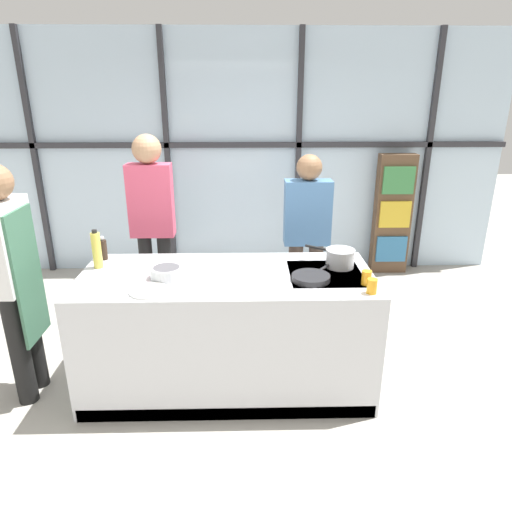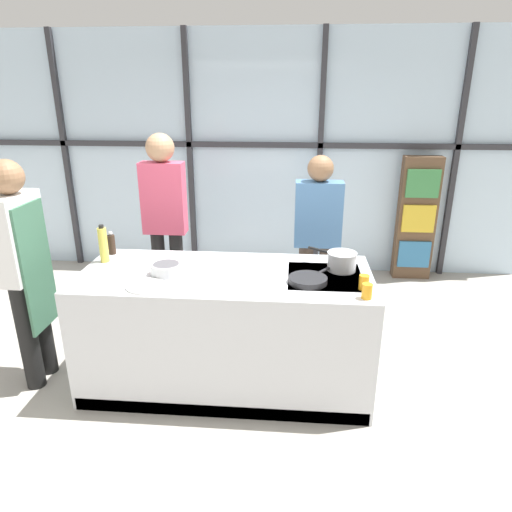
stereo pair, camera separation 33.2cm
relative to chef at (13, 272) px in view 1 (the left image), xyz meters
The scene contains 15 objects.
ground_plane 1.76m from the chef, ahead, with size 18.00×18.00×0.00m, color #ADA89E.
back_window_wall 2.96m from the chef, 60.19° to the left, with size 6.40×0.10×2.80m.
bookshelf 4.12m from the chef, 34.99° to the left, with size 0.43×0.19×1.45m.
demo_island 1.55m from the chef, ahead, with size 2.10×0.89×0.91m.
chef is the anchor object (origin of this frame).
spectator_far_left 1.30m from the chef, 54.39° to the left, with size 0.39×0.25×1.80m.
spectator_center_left 2.40m from the chef, 26.13° to the left, with size 0.42×0.23×1.63m.
frying_pan 2.05m from the chef, ahead, with size 0.35×0.42×0.04m.
saucepan 2.30m from the chef, ahead, with size 0.35×0.28×0.14m.
white_plate 0.98m from the chef, 11.59° to the right, with size 0.26×0.26×0.01m, color white.
mixing_bowl 1.05m from the chef, ahead, with size 0.23×0.23×0.08m.
oil_bottle 0.57m from the chef, 25.74° to the left, with size 0.07×0.07×0.29m.
pepper_grinder 0.65m from the chef, 40.03° to the left, with size 0.06×0.06×0.19m.
juice_glass_near 2.42m from the chef, ahead, with size 0.07×0.07×0.10m, color orange.
juice_glass_far 2.41m from the chef, ahead, with size 0.07×0.07×0.10m, color orange.
Camera 1 is at (0.14, -3.02, 2.16)m, focal length 32.00 mm.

